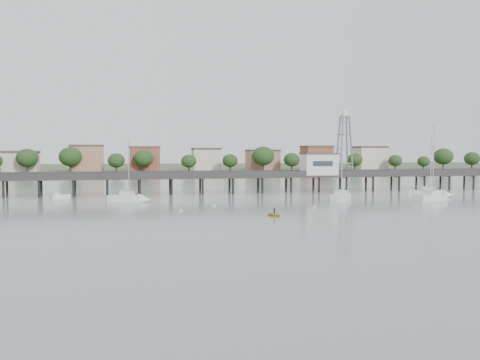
{
  "coord_description": "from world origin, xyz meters",
  "views": [
    {
      "loc": [
        -22.26,
        -60.36,
        9.51
      ],
      "look_at": [
        1.41,
        42.0,
        4.0
      ],
      "focal_mm": 40.0,
      "sensor_mm": 36.0,
      "label": 1
    }
  ],
  "objects_px": {
    "sailboat_d": "(436,197)",
    "sailboat_e": "(435,194)",
    "white_tender": "(60,197)",
    "yellow_dinghy": "(274,216)",
    "pier": "(216,177)",
    "sailboat_b": "(133,199)",
    "sailboat_c": "(343,197)",
    "lattice_tower": "(344,145)"
  },
  "relations": [
    {
      "from": "sailboat_c",
      "to": "sailboat_b",
      "type": "height_order",
      "value": "sailboat_c"
    },
    {
      "from": "sailboat_e",
      "to": "white_tender",
      "type": "bearing_deg",
      "value": -158.08
    },
    {
      "from": "sailboat_e",
      "to": "lattice_tower",
      "type": "bearing_deg",
      "value": 152.59
    },
    {
      "from": "sailboat_c",
      "to": "lattice_tower",
      "type": "bearing_deg",
      "value": 15.72
    },
    {
      "from": "sailboat_b",
      "to": "sailboat_e",
      "type": "xyz_separation_m",
      "value": [
        62.76,
        -2.41,
        -0.0
      ]
    },
    {
      "from": "sailboat_d",
      "to": "white_tender",
      "type": "relative_size",
      "value": 4.04
    },
    {
      "from": "white_tender",
      "to": "pier",
      "type": "bearing_deg",
      "value": -10.63
    },
    {
      "from": "pier",
      "to": "yellow_dinghy",
      "type": "height_order",
      "value": "pier"
    },
    {
      "from": "sailboat_c",
      "to": "white_tender",
      "type": "relative_size",
      "value": 3.34
    },
    {
      "from": "sailboat_e",
      "to": "pier",
      "type": "bearing_deg",
      "value": -172.98
    },
    {
      "from": "sailboat_c",
      "to": "sailboat_b",
      "type": "xyz_separation_m",
      "value": [
        -40.68,
        4.95,
        0.0
      ]
    },
    {
      "from": "white_tender",
      "to": "sailboat_b",
      "type": "bearing_deg",
      "value": -58.47
    },
    {
      "from": "lattice_tower",
      "to": "yellow_dinghy",
      "type": "relative_size",
      "value": 5.3
    },
    {
      "from": "lattice_tower",
      "to": "white_tender",
      "type": "height_order",
      "value": "lattice_tower"
    },
    {
      "from": "pier",
      "to": "white_tender",
      "type": "bearing_deg",
      "value": -168.55
    },
    {
      "from": "sailboat_e",
      "to": "white_tender",
      "type": "xyz_separation_m",
      "value": [
        -77.01,
        12.92,
        -0.2
      ]
    },
    {
      "from": "pier",
      "to": "sailboat_d",
      "type": "relative_size",
      "value": 9.39
    },
    {
      "from": "sailboat_c",
      "to": "sailboat_e",
      "type": "bearing_deg",
      "value": -43.2
    },
    {
      "from": "pier",
      "to": "sailboat_b",
      "type": "bearing_deg",
      "value": -138.18
    },
    {
      "from": "sailboat_d",
      "to": "sailboat_b",
      "type": "xyz_separation_m",
      "value": [
        -58.57,
        9.35,
        0.02
      ]
    },
    {
      "from": "sailboat_c",
      "to": "sailboat_b",
      "type": "relative_size",
      "value": 1.04
    },
    {
      "from": "yellow_dinghy",
      "to": "sailboat_d",
      "type": "bearing_deg",
      "value": 11.47
    },
    {
      "from": "white_tender",
      "to": "yellow_dinghy",
      "type": "bearing_deg",
      "value": -69.95
    },
    {
      "from": "sailboat_b",
      "to": "yellow_dinghy",
      "type": "height_order",
      "value": "sailboat_b"
    },
    {
      "from": "pier",
      "to": "sailboat_d",
      "type": "distance_m",
      "value": 47.54
    },
    {
      "from": "sailboat_d",
      "to": "white_tender",
      "type": "xyz_separation_m",
      "value": [
        -72.82,
        19.86,
        -0.19
      ]
    },
    {
      "from": "pier",
      "to": "sailboat_d",
      "type": "xyz_separation_m",
      "value": [
        39.23,
        -26.66,
        -3.17
      ]
    },
    {
      "from": "sailboat_b",
      "to": "yellow_dinghy",
      "type": "xyz_separation_m",
      "value": [
        19.86,
        -27.21,
        -0.64
      ]
    },
    {
      "from": "sailboat_d",
      "to": "white_tender",
      "type": "bearing_deg",
      "value": 139.59
    },
    {
      "from": "sailboat_c",
      "to": "sailboat_b",
      "type": "distance_m",
      "value": 40.98
    },
    {
      "from": "yellow_dinghy",
      "to": "pier",
      "type": "bearing_deg",
      "value": 77.38
    },
    {
      "from": "pier",
      "to": "sailboat_d",
      "type": "height_order",
      "value": "sailboat_d"
    },
    {
      "from": "sailboat_d",
      "to": "sailboat_e",
      "type": "height_order",
      "value": "sailboat_d"
    },
    {
      "from": "sailboat_c",
      "to": "sailboat_d",
      "type": "height_order",
      "value": "sailboat_d"
    },
    {
      "from": "sailboat_e",
      "to": "sailboat_d",
      "type": "bearing_deg",
      "value": -89.66
    },
    {
      "from": "sailboat_c",
      "to": "white_tender",
      "type": "xyz_separation_m",
      "value": [
        -54.93,
        15.45,
        -0.2
      ]
    },
    {
      "from": "sailboat_b",
      "to": "white_tender",
      "type": "xyz_separation_m",
      "value": [
        -14.25,
        10.5,
        -0.21
      ]
    },
    {
      "from": "sailboat_b",
      "to": "white_tender",
      "type": "distance_m",
      "value": 17.71
    },
    {
      "from": "sailboat_d",
      "to": "yellow_dinghy",
      "type": "bearing_deg",
      "value": 179.61
    },
    {
      "from": "lattice_tower",
      "to": "sailboat_e",
      "type": "bearing_deg",
      "value": -58.86
    },
    {
      "from": "sailboat_d",
      "to": "pier",
      "type": "bearing_deg",
      "value": 120.65
    },
    {
      "from": "pier",
      "to": "sailboat_c",
      "type": "relative_size",
      "value": 11.36
    }
  ]
}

